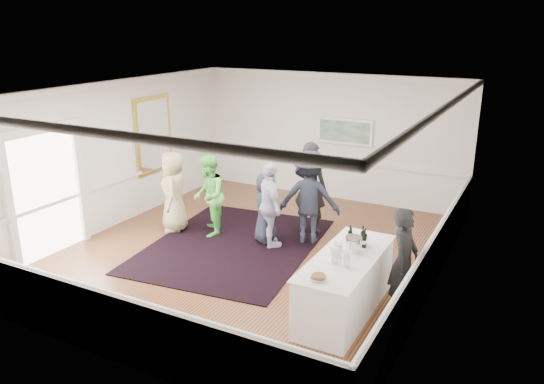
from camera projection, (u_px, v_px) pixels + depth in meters
The scene contains 23 objects.
floor at pixel (253, 251), 10.59m from camera, with size 8.00×8.00×0.00m, color brown.
ceiling at pixel (251, 90), 9.61m from camera, with size 7.00×8.00×0.02m, color white.
wall_left at pixel (114, 154), 11.65m from camera, with size 0.02×8.00×3.20m, color white.
wall_right at pixel (440, 202), 8.54m from camera, with size 0.02×8.00×3.20m, color white.
wall_back at pixel (330, 136), 13.47m from camera, with size 7.00×0.02×3.20m, color white.
wall_front at pixel (95, 251), 6.73m from camera, with size 7.00×0.02×3.20m, color white.
wainscoting at pixel (252, 228), 10.43m from camera, with size 7.00×8.00×1.00m, color white, non-canonical shape.
mirror at pixel (154, 135), 12.67m from camera, with size 0.05×1.25×1.85m.
doorway at pixel (45, 185), 10.09m from camera, with size 0.10×1.78×2.56m.
landscape_painting at pixel (345, 131), 13.19m from camera, with size 1.44×0.06×0.66m.
area_rug at pixel (233, 245), 10.88m from camera, with size 3.16×4.14×0.02m, color black.
serving_table at pixel (345, 284), 8.24m from camera, with size 0.89×2.35×0.95m.
bartender at pixel (404, 261), 8.17m from camera, with size 0.62×0.41×1.71m, color black.
guest_tan at pixel (174, 191), 11.44m from camera, with size 0.86×0.56×1.76m, color tan.
guest_green at pixel (209, 196), 11.20m from camera, with size 0.85×0.66×1.74m, color #62D957.
guest_lilac at pixel (270, 205), 10.58m from camera, with size 1.03×0.43×1.75m, color silver.
guest_dark_a at pixel (309, 197), 10.77m from camera, with size 1.25×0.72×1.94m, color #1D2330.
guest_dark_b at pixel (310, 188), 11.29m from camera, with size 0.73×0.48×2.01m, color black.
guest_navy at pixel (266, 208), 10.85m from camera, with size 0.73×0.47×1.49m, color #1D2330.
wine_bottles at pixel (359, 236), 8.48m from camera, with size 0.35×0.24×0.31m.
juice_pitchers at pixel (339, 254), 7.88m from camera, with size 0.33×0.36×0.24m.
ice_bucket at pixel (353, 245), 8.25m from camera, with size 0.26×0.26×0.24m, color silver.
nut_bowl at pixel (318, 278), 7.35m from camera, with size 0.24×0.24×0.07m.
Camera 1 is at (4.88, -8.41, 4.36)m, focal length 35.00 mm.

